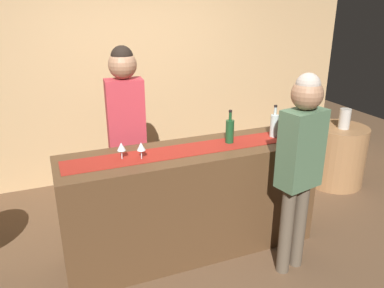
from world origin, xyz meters
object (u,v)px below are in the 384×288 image
object	(u,v)px
bartender	(126,120)
wine_glass_near_customer	(121,147)
wine_bottle_green	(230,131)
vase_on_side_table	(345,119)
wine_glass_mid_counter	(141,147)
round_side_table	(337,155)
customer_sipping	(300,156)
wine_bottle_clear	(274,125)

from	to	relation	value
bartender	wine_glass_near_customer	bearing A→B (deg)	77.84
wine_bottle_green	vase_on_side_table	world-z (taller)	wine_bottle_green
wine_glass_mid_counter	round_side_table	world-z (taller)	wine_glass_mid_counter
wine_bottle_green	wine_glass_near_customer	world-z (taller)	wine_bottle_green
round_side_table	customer_sipping	bearing A→B (deg)	-142.03
wine_glass_near_customer	round_side_table	size ratio (longest dim) A/B	0.19
vase_on_side_table	customer_sipping	bearing A→B (deg)	-143.17
bartender	vase_on_side_table	bearing A→B (deg)	-176.44
wine_glass_mid_counter	wine_glass_near_customer	bearing A→B (deg)	159.42
customer_sipping	bartender	bearing A→B (deg)	121.84
customer_sipping	round_side_table	world-z (taller)	customer_sipping
wine_glass_near_customer	bartender	bearing A→B (deg)	73.48
wine_glass_mid_counter	round_side_table	size ratio (longest dim) A/B	0.19
wine_glass_mid_counter	round_side_table	xyz separation A→B (m)	(2.63, 0.65, -0.72)
wine_bottle_green	bartender	distance (m)	0.97
wine_glass_near_customer	round_side_table	bearing A→B (deg)	12.05
wine_glass_mid_counter	bartender	bearing A→B (deg)	87.74
vase_on_side_table	wine_bottle_clear	bearing A→B (deg)	-158.63
wine_bottle_green	bartender	xyz separation A→B (m)	(-0.79, 0.56, 0.04)
bartender	wine_bottle_clear	bearing A→B (deg)	160.02
wine_bottle_green	customer_sipping	xyz separation A→B (m)	(0.31, -0.60, -0.06)
wine_glass_near_customer	customer_sipping	bearing A→B (deg)	-24.56
round_side_table	vase_on_side_table	size ratio (longest dim) A/B	3.08
wine_glass_near_customer	vase_on_side_table	size ratio (longest dim) A/B	0.60
wine_bottle_green	wine_glass_near_customer	xyz separation A→B (m)	(-0.96, -0.02, -0.01)
vase_on_side_table	round_side_table	bearing A→B (deg)	79.09
wine_bottle_clear	bartender	distance (m)	1.37
wine_bottle_clear	wine_glass_near_customer	world-z (taller)	wine_bottle_clear
wine_bottle_clear	vase_on_side_table	bearing A→B (deg)	21.37
wine_glass_near_customer	round_side_table	world-z (taller)	wine_glass_near_customer
wine_bottle_green	wine_glass_mid_counter	distance (m)	0.82
wine_bottle_green	wine_glass_mid_counter	world-z (taller)	wine_bottle_green
bartender	customer_sipping	distance (m)	1.60
bartender	round_side_table	xyz separation A→B (m)	(2.61, 0.02, -0.77)
bartender	vase_on_side_table	world-z (taller)	bartender
wine_glass_mid_counter	wine_bottle_green	bearing A→B (deg)	4.89
wine_bottle_green	round_side_table	xyz separation A→B (m)	(1.81, 0.58, -0.73)
wine_glass_near_customer	wine_bottle_green	bearing A→B (deg)	0.92
round_side_table	vase_on_side_table	world-z (taller)	vase_on_side_table
wine_bottle_green	customer_sipping	size ratio (longest dim) A/B	0.18
wine_bottle_clear	wine_bottle_green	size ratio (longest dim) A/B	1.00
wine_glass_mid_counter	wine_bottle_clear	bearing A→B (deg)	2.87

